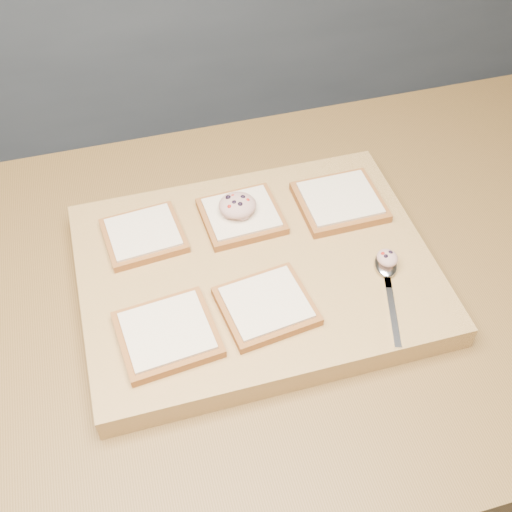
{
  "coord_description": "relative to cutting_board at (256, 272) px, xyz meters",
  "views": [
    {
      "loc": [
        -0.27,
        -0.59,
        1.67
      ],
      "look_at": [
        -0.1,
        0.01,
        0.96
      ],
      "focal_mm": 45.0,
      "sensor_mm": 36.0,
      "label": 1
    }
  ],
  "objects": [
    {
      "name": "bread_far_right",
      "position": [
        0.16,
        0.08,
        0.03
      ],
      "size": [
        0.13,
        0.12,
        0.02
      ],
      "color": "brown",
      "rests_on": "cutting_board"
    },
    {
      "name": "tuna_salad_dollop",
      "position": [
        -0.0,
        0.1,
        0.05
      ],
      "size": [
        0.06,
        0.06,
        0.03
      ],
      "color": "tan",
      "rests_on": "bread_far_center"
    },
    {
      "name": "spoon_salad",
      "position": [
        0.18,
        -0.06,
        0.04
      ],
      "size": [
        0.03,
        0.03,
        0.02
      ],
      "color": "tan",
      "rests_on": "spoon"
    },
    {
      "name": "cutting_board",
      "position": [
        0.0,
        0.0,
        0.0
      ],
      "size": [
        0.52,
        0.39,
        0.04
      ],
      "primitive_type": "cube",
      "color": "tan",
      "rests_on": "island_counter"
    },
    {
      "name": "bread_near_left",
      "position": [
        -0.15,
        -0.09,
        0.03
      ],
      "size": [
        0.14,
        0.13,
        0.02
      ],
      "color": "brown",
      "rests_on": "cutting_board"
    },
    {
      "name": "bread_far_left",
      "position": [
        -0.15,
        0.1,
        0.03
      ],
      "size": [
        0.13,
        0.12,
        0.02
      ],
      "color": "brown",
      "rests_on": "cutting_board"
    },
    {
      "name": "back_counter",
      "position": [
        0.1,
        1.42,
        -0.45
      ],
      "size": [
        3.6,
        0.62,
        0.94
      ],
      "color": "slate",
      "rests_on": "ground"
    },
    {
      "name": "bread_far_center",
      "position": [
        0.0,
        0.09,
        0.03
      ],
      "size": [
        0.13,
        0.12,
        0.02
      ],
      "color": "brown",
      "rests_on": "cutting_board"
    },
    {
      "name": "island_counter",
      "position": [
        0.1,
        -0.01,
        -0.47
      ],
      "size": [
        2.0,
        0.8,
        0.9
      ],
      "color": "slate",
      "rests_on": "ground"
    },
    {
      "name": "spoon",
      "position": [
        0.18,
        -0.07,
        0.03
      ],
      "size": [
        0.07,
        0.17,
        0.01
      ],
      "color": "silver",
      "rests_on": "cutting_board"
    },
    {
      "name": "bread_near_center",
      "position": [
        -0.01,
        -0.08,
        0.03
      ],
      "size": [
        0.14,
        0.13,
        0.02
      ],
      "color": "brown",
      "rests_on": "cutting_board"
    },
    {
      "name": "ground",
      "position": [
        0.1,
        -0.01,
        -0.92
      ],
      "size": [
        4.0,
        4.0,
        0.0
      ],
      "primitive_type": "plane",
      "color": "#515459",
      "rests_on": "ground"
    }
  ]
}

